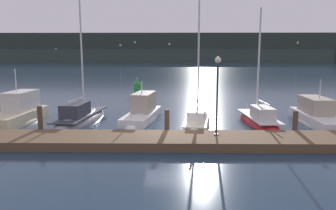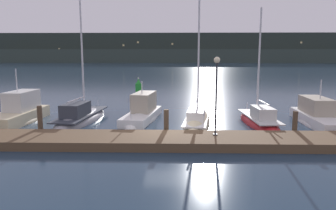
# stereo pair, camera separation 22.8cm
# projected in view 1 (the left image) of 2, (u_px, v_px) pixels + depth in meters

# --- Properties ---
(ground_plane) EXTENTS (400.00, 400.00, 0.00)m
(ground_plane) POSITION_uv_depth(u_px,v_px,m) (167.00, 136.00, 18.61)
(ground_plane) COLOR #1E3347
(dock) EXTENTS (35.41, 2.80, 0.45)m
(dock) POSITION_uv_depth(u_px,v_px,m) (166.00, 140.00, 16.93)
(dock) COLOR brown
(dock) RESTS_ON ground
(mooring_pile_1) EXTENTS (0.28, 0.28, 1.73)m
(mooring_pile_1) POSITION_uv_depth(u_px,v_px,m) (40.00, 121.00, 18.57)
(mooring_pile_1) COLOR #4C3D2D
(mooring_pile_1) RESTS_ON ground
(mooring_pile_2) EXTENTS (0.28, 0.28, 1.55)m
(mooring_pile_2) POSITION_uv_depth(u_px,v_px,m) (167.00, 123.00, 18.47)
(mooring_pile_2) COLOR #4C3D2D
(mooring_pile_2) RESTS_ON ground
(mooring_pile_3) EXTENTS (0.28, 0.28, 1.50)m
(mooring_pile_3) POSITION_uv_depth(u_px,v_px,m) (295.00, 124.00, 18.36)
(mooring_pile_3) COLOR #4C3D2D
(mooring_pile_3) RESTS_ON ground
(motorboat_berth_2) EXTENTS (2.44, 6.34, 4.22)m
(motorboat_berth_2) POSITION_uv_depth(u_px,v_px,m) (18.00, 117.00, 22.20)
(motorboat_berth_2) COLOR beige
(motorboat_berth_2) RESTS_ON ground
(sailboat_berth_3) EXTENTS (2.89, 7.82, 10.36)m
(sailboat_berth_3) POSITION_uv_depth(u_px,v_px,m) (81.00, 119.00, 22.69)
(sailboat_berth_3) COLOR gray
(sailboat_berth_3) RESTS_ON ground
(motorboat_berth_4) EXTENTS (2.78, 6.65, 3.35)m
(motorboat_berth_4) POSITION_uv_depth(u_px,v_px,m) (142.00, 116.00, 23.18)
(motorboat_berth_4) COLOR white
(motorboat_berth_4) RESTS_ON ground
(sailboat_berth_5) EXTENTS (2.65, 7.64, 11.91)m
(sailboat_berth_5) POSITION_uv_depth(u_px,v_px,m) (197.00, 123.00, 21.70)
(sailboat_berth_5) COLOR beige
(sailboat_berth_5) RESTS_ON ground
(sailboat_berth_6) EXTENTS (2.22, 6.51, 8.18)m
(sailboat_berth_6) POSITION_uv_depth(u_px,v_px,m) (259.00, 121.00, 22.00)
(sailboat_berth_6) COLOR red
(sailboat_berth_6) RESTS_ON ground
(motorboat_berth_7) EXTENTS (2.24, 6.99, 3.47)m
(motorboat_berth_7) POSITION_uv_depth(u_px,v_px,m) (318.00, 120.00, 21.77)
(motorboat_berth_7) COLOR white
(motorboat_berth_7) RESTS_ON ground
(channel_buoy) EXTENTS (1.05, 1.05, 1.91)m
(channel_buoy) POSITION_uv_depth(u_px,v_px,m) (137.00, 88.00, 36.56)
(channel_buoy) COLOR green
(channel_buoy) RESTS_ON ground
(dock_lamppost) EXTENTS (0.32, 0.32, 4.06)m
(dock_lamppost) POSITION_uv_depth(u_px,v_px,m) (217.00, 83.00, 16.72)
(dock_lamppost) COLOR #2D2D33
(dock_lamppost) RESTS_ON dock
(hillside_backdrop) EXTENTS (240.00, 23.00, 13.00)m
(hillside_backdrop) POSITION_uv_depth(u_px,v_px,m) (171.00, 49.00, 150.84)
(hillside_backdrop) COLOR #28332D
(hillside_backdrop) RESTS_ON ground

